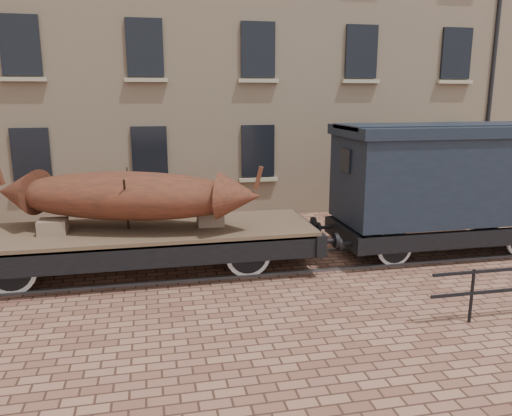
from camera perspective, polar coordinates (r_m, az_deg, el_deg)
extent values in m
plane|color=brown|center=(12.09, 0.57, -6.53)|extent=(90.00, 90.00, 0.00)
cube|color=beige|center=(22.04, 2.67, 20.59)|extent=(40.00, 10.00, 14.00)
cube|color=black|center=(16.56, -24.30, 5.42)|extent=(1.10, 0.12, 1.70)
cube|color=tan|center=(16.63, -24.04, 2.15)|extent=(1.30, 0.18, 0.12)
cube|color=black|center=(16.19, -12.06, 6.12)|extent=(1.10, 0.12, 1.70)
cube|color=tan|center=(16.26, -11.90, 2.77)|extent=(1.30, 0.18, 0.12)
cube|color=black|center=(16.56, 0.21, 6.54)|extent=(1.10, 0.12, 1.70)
cube|color=tan|center=(16.64, 0.25, 3.27)|extent=(1.30, 0.18, 0.12)
cube|color=black|center=(17.64, 11.47, 6.67)|extent=(1.10, 0.12, 1.70)
cube|color=tan|center=(17.71, 11.41, 3.59)|extent=(1.30, 0.18, 0.12)
cube|color=black|center=(19.30, 21.11, 6.58)|extent=(1.10, 0.12, 1.70)
cube|color=tan|center=(19.36, 20.99, 3.77)|extent=(1.30, 0.18, 0.12)
cube|color=black|center=(16.53, -25.35, 16.47)|extent=(1.10, 0.12, 1.70)
cube|color=tan|center=(16.41, -25.07, 13.19)|extent=(1.30, 0.18, 0.12)
cube|color=black|center=(16.15, -12.60, 17.46)|extent=(1.10, 0.12, 1.70)
cube|color=tan|center=(16.04, -12.44, 14.10)|extent=(1.30, 0.18, 0.12)
cube|color=black|center=(16.53, 0.22, 17.64)|extent=(1.10, 0.12, 1.70)
cube|color=tan|center=(16.41, 0.26, 14.35)|extent=(1.30, 0.18, 0.12)
cube|color=black|center=(17.60, 11.95, 17.08)|extent=(1.10, 0.12, 1.70)
cube|color=tan|center=(17.50, 11.88, 13.99)|extent=(1.30, 0.18, 0.12)
cube|color=black|center=(19.27, 21.90, 16.07)|extent=(1.10, 0.12, 1.70)
cube|color=tan|center=(19.17, 21.76, 13.25)|extent=(1.30, 0.18, 0.12)
cylinder|color=black|center=(20.29, 26.07, 20.06)|extent=(0.14, 0.14, 14.00)
cube|color=#59595E|center=(11.42, 1.37, -7.56)|extent=(30.00, 0.08, 0.06)
cube|color=#59595E|center=(12.74, -0.14, -5.36)|extent=(30.00, 0.08, 0.06)
cylinder|color=black|center=(9.81, 23.42, -9.21)|extent=(0.06, 0.06, 1.00)
cube|color=brown|center=(11.53, -13.71, -2.63)|extent=(8.02, 2.35, 0.13)
cube|color=black|center=(10.56, -13.77, -5.52)|extent=(8.02, 0.17, 0.48)
cube|color=black|center=(12.65, -13.54, -2.47)|extent=(8.02, 0.17, 0.48)
cube|color=black|center=(12.14, 5.64, -2.81)|extent=(0.24, 2.46, 0.48)
cylinder|color=black|center=(11.51, 8.27, -3.76)|extent=(0.37, 0.11, 0.11)
cylinder|color=black|center=(11.57, 9.12, -3.69)|extent=(0.09, 0.34, 0.34)
cylinder|color=black|center=(12.96, 5.83, -1.80)|extent=(0.37, 0.11, 0.11)
cylinder|color=black|center=(13.02, 6.59, -1.76)|extent=(0.09, 0.34, 0.34)
cylinder|color=black|center=(12.01, -25.44, -5.36)|extent=(0.11, 2.03, 0.11)
cylinder|color=white|center=(11.35, -26.24, -6.47)|extent=(1.03, 0.07, 1.03)
cylinder|color=black|center=(11.35, -26.24, -6.47)|extent=(0.84, 0.11, 0.84)
cube|color=black|center=(11.15, -26.53, -5.43)|extent=(0.96, 0.09, 0.11)
cylinder|color=white|center=(12.68, -24.72, -4.38)|extent=(1.03, 0.07, 1.03)
cylinder|color=black|center=(12.68, -24.72, -4.38)|extent=(0.84, 0.11, 0.84)
cube|color=black|center=(12.73, -24.70, -3.10)|extent=(0.96, 0.09, 0.11)
cylinder|color=black|center=(11.84, -1.58, -4.34)|extent=(0.11, 2.03, 0.11)
cylinder|color=white|center=(11.17, -0.90, -5.40)|extent=(1.03, 0.07, 1.03)
cylinder|color=black|center=(11.17, -0.90, -5.40)|extent=(0.84, 0.11, 0.84)
cube|color=black|center=(10.97, -0.77, -4.33)|extent=(0.96, 0.09, 0.11)
cylinder|color=white|center=(12.52, -2.18, -3.39)|extent=(1.03, 0.07, 1.03)
cylinder|color=black|center=(12.52, -2.18, -3.39)|extent=(0.84, 0.11, 0.84)
cube|color=black|center=(12.57, -2.29, -2.11)|extent=(0.96, 0.09, 0.11)
cube|color=black|center=(11.65, -13.60, -4.61)|extent=(4.28, 0.06, 0.06)
cube|color=#8A6E58|center=(11.67, -22.19, -1.96)|extent=(0.59, 0.53, 0.30)
cube|color=#8A6E58|center=(11.54, -5.26, -1.20)|extent=(0.59, 0.53, 0.30)
ellipsoid|color=brown|center=(11.35, -14.56, 1.37)|extent=(5.54, 3.14, 1.06)
cone|color=brown|center=(12.41, -25.54, 1.69)|extent=(1.17, 1.23, 1.00)
cone|color=brown|center=(10.76, -1.89, 1.42)|extent=(1.17, 1.23, 1.00)
cube|color=brown|center=(10.65, 0.29, 3.45)|extent=(0.23, 0.17, 0.51)
cylinder|color=black|center=(10.96, -14.60, 0.27)|extent=(0.05, 0.90, 1.29)
cylinder|color=black|center=(11.80, -14.45, 1.15)|extent=(0.05, 0.90, 1.29)
cube|color=black|center=(12.95, 23.10, -3.29)|extent=(5.51, 0.15, 0.41)
cube|color=black|center=(14.58, 18.60, -1.21)|extent=(5.51, 0.15, 0.41)
cube|color=black|center=(12.50, 10.01, -2.99)|extent=(0.20, 2.20, 0.41)
cylinder|color=black|center=(11.70, 9.46, -4.07)|extent=(0.07, 0.29, 0.29)
cylinder|color=black|center=(13.02, 7.12, -2.26)|extent=(0.07, 0.29, 0.29)
cylinder|color=black|center=(12.96, 14.12, -3.55)|extent=(0.09, 1.74, 0.09)
cylinder|color=white|center=(12.35, 15.58, -4.45)|extent=(0.88, 0.06, 0.88)
cylinder|color=black|center=(12.35, 15.58, -4.45)|extent=(0.72, 0.09, 0.72)
cylinder|color=white|center=(13.58, 12.80, -2.73)|extent=(0.88, 0.06, 0.88)
cylinder|color=black|center=(13.58, 12.80, -2.73)|extent=(0.72, 0.09, 0.72)
cylinder|color=black|center=(14.81, 26.35, -2.48)|extent=(0.09, 1.74, 0.09)
cylinder|color=white|center=(15.35, 24.71, -1.81)|extent=(0.88, 0.06, 0.88)
cylinder|color=black|center=(15.35, 24.71, -1.81)|extent=(0.72, 0.09, 0.72)
cube|color=black|center=(13.49, 21.16, 3.28)|extent=(5.51, 2.20, 2.11)
cube|color=black|center=(13.36, 21.56, 8.29)|extent=(5.67, 2.33, 0.26)
cube|color=black|center=(13.36, 21.60, 8.72)|extent=(5.67, 1.56, 0.11)
cube|color=black|center=(12.13, 10.25, 5.38)|extent=(0.07, 0.55, 0.55)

